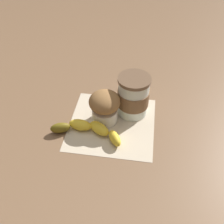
{
  "coord_description": "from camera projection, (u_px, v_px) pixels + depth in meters",
  "views": [
    {
      "loc": [
        0.51,
        0.16,
        0.56
      ],
      "look_at": [
        0.0,
        0.0,
        0.05
      ],
      "focal_mm": 42.0,
      "sensor_mm": 36.0,
      "label": 1
    }
  ],
  "objects": [
    {
      "name": "coffee_cup",
      "position": [
        133.0,
        96.0,
        0.77
      ],
      "size": [
        0.09,
        0.09,
        0.13
      ],
      "color": "silver",
      "rests_on": "paper_napkin"
    },
    {
      "name": "banana",
      "position": [
        89.0,
        129.0,
        0.74
      ],
      "size": [
        0.08,
        0.22,
        0.03
      ],
      "color": "gold",
      "rests_on": "paper_napkin"
    },
    {
      "name": "paper_napkin",
      "position": [
        112.0,
        123.0,
        0.77
      ],
      "size": [
        0.28,
        0.28,
        0.0
      ],
      "primitive_type": "cube",
      "rotation": [
        0.0,
        0.0,
        0.16
      ],
      "color": "beige",
      "rests_on": "ground_plane"
    },
    {
      "name": "ground_plane",
      "position": [
        112.0,
        124.0,
        0.78
      ],
      "size": [
        3.0,
        3.0,
        0.0
      ],
      "primitive_type": "plane",
      "color": "brown"
    },
    {
      "name": "muffin",
      "position": [
        105.0,
        106.0,
        0.75
      ],
      "size": [
        0.09,
        0.09,
        0.1
      ],
      "color": "white",
      "rests_on": "paper_napkin"
    }
  ]
}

